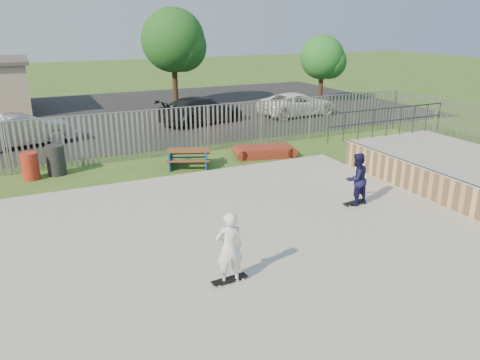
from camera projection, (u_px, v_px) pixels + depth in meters
name	position (u px, v px, depth m)	size (l,w,h in m)	color
ground	(206.00, 258.00, 11.22)	(120.00, 120.00, 0.00)	#3B6020
concrete_slab	(206.00, 256.00, 11.20)	(15.00, 12.00, 0.15)	#9B9B96
quarter_pipe	(457.00, 172.00, 15.74)	(5.50, 7.05, 2.19)	tan
fence	(183.00, 163.00, 15.22)	(26.04, 16.02, 2.00)	gray
picnic_table	(189.00, 158.00, 18.10)	(2.02, 1.87, 0.69)	brown
funbox	(265.00, 152.00, 19.50)	(2.31, 1.51, 0.43)	maroon
trash_bin_red	(30.00, 166.00, 16.63)	(0.59, 0.59, 0.98)	#A52719
trash_bin_grey	(56.00, 160.00, 17.12)	(0.66, 0.66, 1.10)	#232326
parking_lot	(89.00, 117.00, 27.49)	(40.00, 18.00, 0.02)	black
car_silver	(23.00, 130.00, 20.91)	(1.53, 4.39, 1.45)	#A4A4A8
car_dark	(202.00, 110.00, 25.58)	(2.02, 4.97, 1.44)	black
car_white	(298.00, 104.00, 27.69)	(2.19, 4.76, 1.32)	white
tree_mid	(173.00, 40.00, 29.57)	(4.02, 4.02, 6.20)	#3C2718
tree_right	(322.00, 58.00, 31.25)	(2.91, 2.91, 4.50)	#42281A
skateboard_a	(354.00, 203.00, 14.11)	(0.82, 0.30, 0.08)	black
skateboard_b	(230.00, 280.00, 9.93)	(0.81, 0.25, 0.08)	black
skater_navy	(356.00, 179.00, 13.86)	(0.77, 0.60, 1.59)	#13133B
skater_white	(229.00, 248.00, 9.68)	(0.58, 0.38, 1.59)	white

